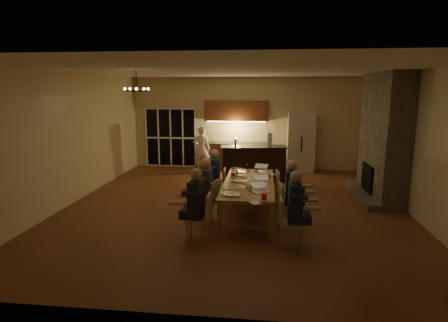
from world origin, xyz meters
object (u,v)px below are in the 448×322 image
dining_table (248,199)px  mug_back (237,172)px  chair_left_near (198,218)px  redcup_far (256,168)px  chair_left_mid (207,200)px  laptop_a (232,189)px  bar_blender (270,140)px  can_cola (247,167)px  refrigerator (301,142)px  mug_front (247,186)px  person_right_mid (291,193)px  standing_person (202,149)px  person_left_far (215,178)px  redcup_near (264,196)px  chair_right_near (292,223)px  chair_right_far (286,189)px  can_right (269,177)px  laptop_f (260,167)px  can_silver (250,188)px  bar_bottle (236,142)px  laptop_c (240,176)px  chair_right_mid (290,205)px  person_left_mid (206,190)px  laptop_e (241,168)px  bar_island (253,164)px  redcup_mid (233,175)px  plate_far (270,174)px  chair_left_far (216,187)px  laptop_b (261,187)px  chandelier (137,91)px  laptop_d (261,179)px  person_right_near (295,209)px  mug_mid (256,176)px  person_left_near (196,205)px

dining_table → mug_back: size_ratio=28.46×
chair_left_near → redcup_far: 3.08m
chair_left_mid → laptop_a: 0.92m
bar_blender → can_cola: bearing=-104.4°
refrigerator → mug_front: bearing=-106.2°
person_right_mid → standing_person: 5.46m
person_left_far → redcup_near: 2.24m
chair_right_near → redcup_far: size_ratio=7.42×
can_cola → chair_right_far: bearing=-39.0°
chair_right_near → person_right_mid: person_right_mid is taller
can_right → bar_blender: 2.96m
laptop_f → mug_front: laptop_f is taller
can_silver → bar_bottle: bearing=99.2°
laptop_f → can_right: bearing=-63.0°
chair_left_mid → laptop_c: size_ratio=2.78×
dining_table → chair_right_far: 1.07m
redcup_far → chair_right_mid: bearing=-68.4°
can_right → person_left_mid: bearing=-146.0°
chair_right_near → can_right: 2.03m
laptop_e → redcup_far: size_ratio=2.67×
laptop_a → redcup_near: laptop_a is taller
bar_island → redcup_mid: bearing=-105.6°
plate_far → chair_left_far: bearing=-171.6°
bar_island → mug_back: bearing=-105.4°
chair_left_mid → chair_right_mid: bearing=101.9°
person_left_mid → bar_bottle: size_ratio=5.75×
bar_island → laptop_b: bar_island is taller
redcup_mid → bar_blender: bearing=73.0°
mug_front → laptop_f: bearing=81.8°
bar_island → bar_bottle: size_ratio=8.29×
person_left_mid → plate_far: person_left_mid is taller
refrigerator → can_cola: bearing=-116.3°
chair_left_far → plate_far: 1.33m
chandelier → laptop_a: (2.18, -0.97, -1.89)m
dining_table → bar_blender: bearing=81.8°
can_silver → can_cola: bearing=94.8°
chair_left_mid → redcup_near: (1.23, -0.81, 0.37)m
laptop_e → can_right: bearing=156.9°
person_right_mid → person_left_far: (-1.74, 1.14, 0.00)m
bar_island → laptop_d: (0.28, -3.34, 0.32)m
person_left_mid → can_right: person_left_mid is taller
standing_person → chair_right_far: bearing=117.8°
chair_left_far → chair_right_near: bearing=31.9°
person_right_near → redcup_near: size_ratio=11.50×
standing_person → mug_mid: size_ratio=15.65×
mug_front → redcup_mid: 1.04m
refrigerator → can_silver: 5.65m
person_left_near → laptop_c: 1.78m
person_right_mid → laptop_c: bearing=62.5°
person_left_mid → redcup_mid: 1.10m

